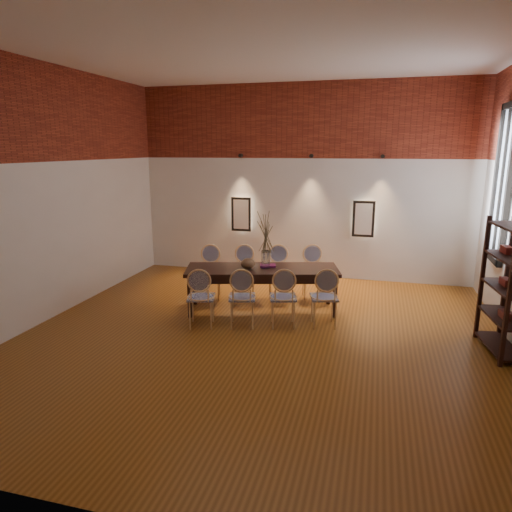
% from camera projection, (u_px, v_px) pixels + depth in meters
% --- Properties ---
extents(floor, '(7.00, 7.00, 0.02)m').
position_uv_depth(floor, '(260.00, 338.00, 6.68)').
color(floor, brown).
rests_on(floor, ground).
extents(ceiling, '(7.00, 7.00, 0.02)m').
position_uv_depth(ceiling, '(260.00, 42.00, 5.75)').
color(ceiling, silver).
rests_on(ceiling, ground).
extents(wall_back, '(7.00, 0.10, 4.00)m').
position_uv_depth(wall_back, '(302.00, 183.00, 9.55)').
color(wall_back, silver).
rests_on(wall_back, ground).
extents(wall_front, '(7.00, 0.10, 4.00)m').
position_uv_depth(wall_front, '(121.00, 264.00, 2.88)').
color(wall_front, silver).
rests_on(wall_front, ground).
extents(wall_left, '(0.10, 7.00, 4.00)m').
position_uv_depth(wall_left, '(40.00, 195.00, 7.10)').
color(wall_left, silver).
rests_on(wall_left, ground).
extents(brick_band_back, '(7.00, 0.02, 1.50)m').
position_uv_depth(brick_band_back, '(303.00, 120.00, 9.20)').
color(brick_band_back, maroon).
rests_on(brick_band_back, ground).
extents(brick_band_front, '(7.00, 0.02, 1.50)m').
position_uv_depth(brick_band_front, '(112.00, 54.00, 2.65)').
color(brick_band_front, maroon).
rests_on(brick_band_front, ground).
extents(brick_band_left, '(0.02, 7.00, 1.50)m').
position_uv_depth(brick_band_left, '(34.00, 111.00, 6.79)').
color(brick_band_left, maroon).
rests_on(brick_band_left, ground).
extents(niche_left, '(0.36, 0.06, 0.66)m').
position_uv_depth(niche_left, '(242.00, 214.00, 9.95)').
color(niche_left, '#FFEAC6').
rests_on(niche_left, wall_back).
extents(niche_right, '(0.36, 0.06, 0.66)m').
position_uv_depth(niche_right, '(364.00, 219.00, 9.30)').
color(niche_right, '#FFEAC6').
rests_on(niche_right, wall_back).
extents(spot_fixture_left, '(0.08, 0.10, 0.08)m').
position_uv_depth(spot_fixture_left, '(241.00, 156.00, 9.63)').
color(spot_fixture_left, black).
rests_on(spot_fixture_left, wall_back).
extents(spot_fixture_mid, '(0.08, 0.10, 0.08)m').
position_uv_depth(spot_fixture_mid, '(311.00, 156.00, 9.25)').
color(spot_fixture_mid, black).
rests_on(spot_fixture_mid, wall_back).
extents(spot_fixture_right, '(0.08, 0.10, 0.08)m').
position_uv_depth(spot_fixture_right, '(383.00, 156.00, 8.90)').
color(spot_fixture_right, black).
rests_on(spot_fixture_right, wall_back).
extents(window_glass, '(0.02, 0.78, 2.38)m').
position_uv_depth(window_glass, '(503.00, 184.00, 7.20)').
color(window_glass, silver).
rests_on(window_glass, wall_right).
extents(window_frame, '(0.08, 0.90, 2.50)m').
position_uv_depth(window_frame, '(502.00, 184.00, 7.20)').
color(window_frame, black).
rests_on(window_frame, wall_right).
extents(window_mullion, '(0.06, 0.06, 2.40)m').
position_uv_depth(window_mullion, '(502.00, 184.00, 7.20)').
color(window_mullion, black).
rests_on(window_mullion, wall_right).
extents(dining_table, '(2.65, 1.44, 0.75)m').
position_uv_depth(dining_table, '(262.00, 289.00, 7.72)').
color(dining_table, black).
rests_on(dining_table, floor).
extents(chair_near_a, '(0.54, 0.54, 0.94)m').
position_uv_depth(chair_near_a, '(201.00, 297.00, 7.03)').
color(chair_near_a, '#E8BD80').
rests_on(chair_near_a, floor).
extents(chair_near_b, '(0.54, 0.54, 0.94)m').
position_uv_depth(chair_near_b, '(242.00, 297.00, 7.03)').
color(chair_near_b, '#E8BD80').
rests_on(chair_near_b, floor).
extents(chair_near_c, '(0.54, 0.54, 0.94)m').
position_uv_depth(chair_near_c, '(283.00, 297.00, 7.03)').
color(chair_near_c, '#E8BD80').
rests_on(chair_near_c, floor).
extents(chair_near_d, '(0.54, 0.54, 0.94)m').
position_uv_depth(chair_near_d, '(324.00, 297.00, 7.03)').
color(chair_near_d, '#E8BD80').
rests_on(chair_near_d, floor).
extents(chair_far_a, '(0.54, 0.54, 0.94)m').
position_uv_depth(chair_far_a, '(210.00, 273.00, 8.37)').
color(chair_far_a, '#E8BD80').
rests_on(chair_far_a, floor).
extents(chair_far_b, '(0.54, 0.54, 0.94)m').
position_uv_depth(chair_far_b, '(244.00, 273.00, 8.37)').
color(chair_far_b, '#E8BD80').
rests_on(chair_far_b, floor).
extents(chair_far_c, '(0.54, 0.54, 0.94)m').
position_uv_depth(chair_far_c, '(279.00, 273.00, 8.37)').
color(chair_far_c, '#E8BD80').
rests_on(chair_far_c, floor).
extents(chair_far_d, '(0.54, 0.54, 0.94)m').
position_uv_depth(chair_far_d, '(313.00, 273.00, 8.37)').
color(chair_far_d, '#E8BD80').
rests_on(chair_far_d, floor).
extents(vase, '(0.14, 0.14, 0.30)m').
position_uv_depth(vase, '(266.00, 259.00, 7.60)').
color(vase, silver).
rests_on(vase, dining_table).
extents(dried_branches, '(0.50, 0.50, 0.70)m').
position_uv_depth(dried_branches, '(266.00, 233.00, 7.50)').
color(dried_branches, brown).
rests_on(dried_branches, vase).
extents(bowl, '(0.24, 0.24, 0.18)m').
position_uv_depth(bowl, '(248.00, 264.00, 7.57)').
color(bowl, brown).
rests_on(bowl, dining_table).
extents(book, '(0.30, 0.24, 0.03)m').
position_uv_depth(book, '(268.00, 266.00, 7.73)').
color(book, '#7D1754').
rests_on(book, dining_table).
extents(shelving_rack, '(0.50, 1.04, 1.80)m').
position_uv_depth(shelving_rack, '(507.00, 289.00, 6.03)').
color(shelving_rack, black).
rests_on(shelving_rack, floor).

